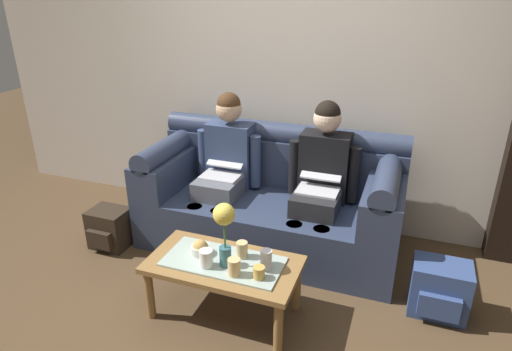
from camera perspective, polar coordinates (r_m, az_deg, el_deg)
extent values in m
plane|color=#4C3823|center=(2.92, -5.76, -19.64)|extent=(14.00, 14.00, 0.00)
cube|color=beige|center=(3.78, 4.86, 15.03)|extent=(6.00, 0.12, 2.90)
cube|color=#2D3851|center=(3.63, 1.63, -6.05)|extent=(2.06, 0.88, 0.42)
cube|color=#2D3851|center=(3.74, 3.31, 1.79)|extent=(2.06, 0.22, 0.40)
cylinder|color=#2D3851|center=(3.65, 3.41, 5.50)|extent=(2.06, 0.18, 0.18)
cube|color=#2D3851|center=(3.82, -11.05, 0.90)|extent=(0.28, 0.88, 0.28)
cylinder|color=#2D3851|center=(3.76, -11.26, 3.51)|extent=(0.18, 0.88, 0.18)
cube|color=#2D3851|center=(3.33, 16.38, -3.13)|extent=(0.28, 0.88, 0.28)
cylinder|color=#2D3851|center=(3.25, 16.74, -0.20)|extent=(0.18, 0.88, 0.18)
cube|color=#595B66|center=(3.58, -4.72, -1.41)|extent=(0.34, 0.40, 0.15)
cylinder|color=#595B66|center=(3.55, -7.80, -7.01)|extent=(0.12, 0.12, 0.42)
cylinder|color=#595B66|center=(3.47, -4.84, -7.62)|extent=(0.12, 0.12, 0.42)
cube|color=navy|center=(3.71, -3.28, 2.78)|extent=(0.38, 0.22, 0.54)
cylinder|color=navy|center=(3.78, -6.79, 2.71)|extent=(0.09, 0.09, 0.44)
cylinder|color=navy|center=(3.60, -0.08, 1.83)|extent=(0.09, 0.09, 0.44)
sphere|color=tan|center=(3.57, -3.55, 8.62)|extent=(0.21, 0.21, 0.21)
sphere|color=#472D19|center=(3.56, -3.57, 9.24)|extent=(0.19, 0.19, 0.19)
cube|color=silver|center=(3.57, -4.63, -0.07)|extent=(0.31, 0.22, 0.02)
cube|color=silver|center=(3.66, -3.67, 2.31)|extent=(0.31, 0.20, 0.11)
cube|color=black|center=(3.65, -3.72, 2.20)|extent=(0.27, 0.17, 0.09)
cube|color=#232326|center=(3.35, 7.87, -3.37)|extent=(0.34, 0.40, 0.15)
cylinder|color=#232326|center=(3.29, 4.85, -9.47)|extent=(0.12, 0.12, 0.42)
cylinder|color=#232326|center=(3.26, 8.29, -10.06)|extent=(0.12, 0.12, 0.42)
cube|color=black|center=(3.49, 8.92, 1.16)|extent=(0.38, 0.22, 0.54)
cylinder|color=black|center=(3.51, 5.01, 1.14)|extent=(0.09, 0.09, 0.44)
cylinder|color=black|center=(3.43, 12.60, 0.10)|extent=(0.09, 0.09, 0.44)
sphere|color=beige|center=(3.34, 9.26, 7.33)|extent=(0.21, 0.21, 0.21)
sphere|color=black|center=(3.33, 9.31, 7.99)|extent=(0.19, 0.19, 0.19)
cube|color=silver|center=(3.33, 8.02, -1.95)|extent=(0.31, 0.22, 0.02)
cube|color=silver|center=(3.43, 8.66, 0.65)|extent=(0.31, 0.20, 0.09)
cube|color=black|center=(3.42, 8.63, 0.53)|extent=(0.27, 0.17, 0.07)
cube|color=olive|center=(2.83, -4.26, -11.49)|extent=(0.96, 0.51, 0.04)
cube|color=#9EB2A8|center=(2.82, -4.27, -11.08)|extent=(0.75, 0.35, 0.01)
cylinder|color=olive|center=(2.99, -13.64, -14.74)|extent=(0.06, 0.06, 0.36)
cylinder|color=olive|center=(2.69, 2.92, -19.08)|extent=(0.06, 0.06, 0.36)
cylinder|color=olive|center=(3.26, -9.73, -10.78)|extent=(0.06, 0.06, 0.36)
cylinder|color=olive|center=(2.99, 5.33, -14.09)|extent=(0.06, 0.06, 0.36)
cylinder|color=#336672|center=(2.74, -4.01, -10.41)|extent=(0.07, 0.07, 0.13)
cylinder|color=#3D7538|center=(2.66, -4.10, -7.64)|extent=(0.01, 0.01, 0.18)
sphere|color=#E5CC4C|center=(2.59, -4.18, -5.04)|extent=(0.13, 0.13, 0.13)
cylinder|color=silver|center=(2.88, -7.25, -9.55)|extent=(0.12, 0.12, 0.06)
sphere|color=tan|center=(2.87, -7.27, -9.20)|extent=(0.10, 0.10, 0.10)
cylinder|color=#DBB77A|center=(2.66, -2.87, -11.80)|extent=(0.08, 0.08, 0.11)
cylinder|color=white|center=(2.75, -6.51, -10.66)|extent=(0.08, 0.08, 0.11)
cylinder|color=#DBB77A|center=(2.82, -1.84, -9.59)|extent=(0.07, 0.07, 0.11)
cylinder|color=gold|center=(2.64, 0.39, -12.49)|extent=(0.07, 0.07, 0.08)
cylinder|color=silver|center=(2.71, 1.32, -10.87)|extent=(0.07, 0.07, 0.13)
cube|color=#33477A|center=(3.18, 22.74, -13.39)|extent=(0.36, 0.26, 0.36)
cube|color=#33477A|center=(3.08, 22.68, -15.53)|extent=(0.25, 0.05, 0.16)
cube|color=#2D2319|center=(3.83, -18.43, -6.48)|extent=(0.31, 0.25, 0.33)
cube|color=#2D2319|center=(3.75, -19.70, -7.90)|extent=(0.21, 0.05, 0.15)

